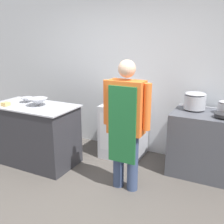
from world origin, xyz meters
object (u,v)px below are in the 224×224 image
object	(u,v)px
mixing_bowl	(38,102)
stove	(206,144)
plastic_tub	(6,104)
saute_pan	(224,115)
person_cook	(126,120)
stock_pot	(195,100)
fridge_unit	(123,130)

from	to	relation	value
mixing_bowl	stove	bearing A→B (deg)	18.35
mixing_bowl	plastic_tub	xyz separation A→B (m)	(-0.42, -0.23, -0.03)
plastic_tub	saute_pan	distance (m)	3.07
person_cook	mixing_bowl	size ratio (longest dim) A/B	5.75
stock_pot	plastic_tub	bearing A→B (deg)	-156.15
person_cook	mixing_bowl	xyz separation A→B (m)	(-1.47, 0.08, 0.04)
person_cook	saute_pan	xyz separation A→B (m)	(1.06, 0.74, 0.00)
stove	plastic_tub	world-z (taller)	plastic_tub
mixing_bowl	saute_pan	bearing A→B (deg)	14.68
plastic_tub	stock_pot	size ratio (longest dim) A/B	0.33
stove	saute_pan	distance (m)	0.54
stock_pot	saute_pan	bearing A→B (deg)	-29.00
mixing_bowl	person_cook	bearing A→B (deg)	-3.25
person_cook	stove	bearing A→B (deg)	44.79
stock_pot	mixing_bowl	bearing A→B (deg)	-157.24
person_cook	stock_pot	xyz separation A→B (m)	(0.65, 0.97, 0.10)
stove	fridge_unit	world-z (taller)	stove
plastic_tub	stock_pot	distance (m)	2.77
fridge_unit	saute_pan	bearing A→B (deg)	-6.08
stove	stock_pot	bearing A→B (deg)	152.13
fridge_unit	mixing_bowl	xyz separation A→B (m)	(-1.04, -0.82, 0.55)
person_cook	fridge_unit	bearing A→B (deg)	115.63
person_cook	saute_pan	world-z (taller)	person_cook
stove	plastic_tub	bearing A→B (deg)	-159.92
stock_pot	saute_pan	distance (m)	0.48
stove	fridge_unit	xyz separation A→B (m)	(-1.30, 0.05, -0.01)
mixing_bowl	plastic_tub	world-z (taller)	mixing_bowl
person_cook	stock_pot	bearing A→B (deg)	56.34
person_cook	plastic_tub	distance (m)	1.89
mixing_bowl	plastic_tub	distance (m)	0.48
stove	mixing_bowl	world-z (taller)	mixing_bowl
mixing_bowl	saute_pan	size ratio (longest dim) A/B	1.24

